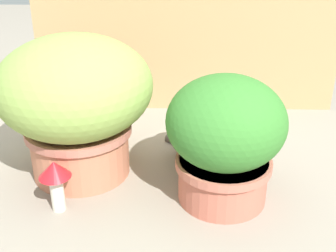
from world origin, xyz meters
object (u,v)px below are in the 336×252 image
object	(u,v)px
leafy_planter	(225,137)
mushroom_ornament_red	(55,176)
grass_planter	(76,99)
cat	(209,133)

from	to	relation	value
leafy_planter	mushroom_ornament_red	bearing A→B (deg)	-171.70
leafy_planter	mushroom_ornament_red	size ratio (longest dim) A/B	2.41
grass_planter	mushroom_ornament_red	xyz separation A→B (m)	(-0.03, -0.21, -0.14)
cat	mushroom_ornament_red	size ratio (longest dim) A/B	2.15
mushroom_ornament_red	grass_planter	bearing A→B (deg)	82.95
grass_planter	mushroom_ornament_red	distance (m)	0.25
grass_planter	mushroom_ornament_red	bearing A→B (deg)	-97.05
grass_planter	leafy_planter	bearing A→B (deg)	-17.39
grass_planter	cat	world-z (taller)	grass_planter
grass_planter	leafy_planter	world-z (taller)	grass_planter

